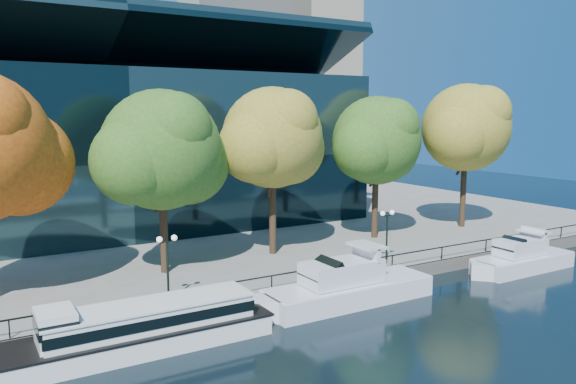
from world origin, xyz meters
TOP-DOWN VIEW (x-y plane):
  - ground at (0.00, 0.00)m, footprint 160.00×160.00m
  - promenade at (0.00, 36.38)m, footprint 90.00×67.08m
  - railing at (0.00, 3.25)m, footprint 88.20×0.08m
  - convention_building at (-4.00, 31.79)m, footprint 50.00×24.57m
  - tour_boat at (-9.42, 0.82)m, footprint 15.14×3.38m
  - cruiser_near at (4.03, 1.16)m, footprint 12.80×3.30m
  - cruiser_far at (20.35, 0.30)m, footprint 10.07×2.79m
  - tree_2 at (-4.31, 10.72)m, footprint 10.42×8.55m
  - tree_3 at (4.88, 11.50)m, footprint 9.89×8.11m
  - tree_4 at (15.71, 11.96)m, footprint 9.83×8.06m
  - tree_5 at (26.38, 11.36)m, footprint 10.63×8.72m
  - lamp_1 at (-6.35, 4.50)m, footprint 1.26×0.36m
  - lamp_2 at (10.51, 4.50)m, footprint 1.26×0.36m

SIDE VIEW (x-z plane):
  - ground at x=0.00m, z-range 0.00..0.00m
  - promenade at x=0.00m, z-range 0.00..1.00m
  - cruiser_far at x=20.35m, z-range -0.60..2.69m
  - cruiser_near at x=4.03m, z-range -0.70..3.01m
  - tour_boat at x=-9.42m, z-range -0.21..2.66m
  - railing at x=0.00m, z-range 1.44..2.43m
  - lamp_1 at x=-6.35m, z-range 1.97..6.00m
  - lamp_2 at x=10.51m, z-range 1.97..6.00m
  - convention_building at x=-4.00m, z-range -2.21..19.22m
  - tree_2 at x=-4.31m, z-range 3.06..15.89m
  - tree_4 at x=15.71m, z-range 3.24..15.93m
  - tree_3 at x=4.88m, z-range 3.48..16.70m
  - tree_5 at x=26.38m, z-range 3.57..17.59m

